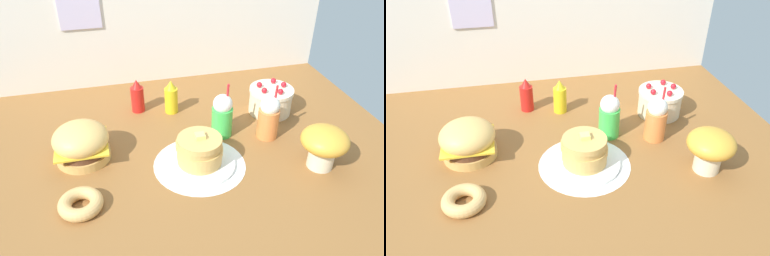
% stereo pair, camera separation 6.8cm
% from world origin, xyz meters
% --- Properties ---
extents(ground_plane, '(2.44, 1.84, 0.02)m').
position_xyz_m(ground_plane, '(0.00, 0.00, -0.01)').
color(ground_plane, brown).
extents(back_wall, '(2.44, 0.04, 1.02)m').
position_xyz_m(back_wall, '(0.00, 0.92, 0.51)').
color(back_wall, silver).
rests_on(back_wall, ground_plane).
extents(doily_mat, '(0.47, 0.47, 0.00)m').
position_xyz_m(doily_mat, '(0.06, -0.11, 0.00)').
color(doily_mat, white).
rests_on(doily_mat, ground_plane).
extents(burger, '(0.28, 0.28, 0.20)m').
position_xyz_m(burger, '(-0.51, 0.09, 0.10)').
color(burger, '#DBA859').
rests_on(burger, ground_plane).
extents(pancake_stack, '(0.36, 0.36, 0.19)m').
position_xyz_m(pancake_stack, '(0.06, -0.11, 0.08)').
color(pancake_stack, white).
rests_on(pancake_stack, doily_mat).
extents(layer_cake, '(0.27, 0.27, 0.19)m').
position_xyz_m(layer_cake, '(0.62, 0.29, 0.08)').
color(layer_cake, beige).
rests_on(layer_cake, ground_plane).
extents(ketchup_bottle, '(0.08, 0.08, 0.21)m').
position_xyz_m(ketchup_bottle, '(-0.17, 0.50, 0.10)').
color(ketchup_bottle, red).
rests_on(ketchup_bottle, ground_plane).
extents(mustard_bottle, '(0.08, 0.08, 0.21)m').
position_xyz_m(mustard_bottle, '(0.02, 0.44, 0.10)').
color(mustard_bottle, yellow).
rests_on(mustard_bottle, ground_plane).
extents(cream_soda_cup, '(0.12, 0.12, 0.32)m').
position_xyz_m(cream_soda_cup, '(0.25, 0.12, 0.13)').
color(cream_soda_cup, green).
rests_on(cream_soda_cup, ground_plane).
extents(orange_float_cup, '(0.12, 0.12, 0.32)m').
position_xyz_m(orange_float_cup, '(0.49, 0.04, 0.13)').
color(orange_float_cup, orange).
rests_on(orange_float_cup, ground_plane).
extents(donut_pink_glaze, '(0.20, 0.20, 0.06)m').
position_xyz_m(donut_pink_glaze, '(-0.53, -0.28, 0.03)').
color(donut_pink_glaze, tan).
rests_on(donut_pink_glaze, ground_plane).
extents(mushroom_stool, '(0.24, 0.24, 0.22)m').
position_xyz_m(mushroom_stool, '(0.65, -0.27, 0.14)').
color(mushroom_stool, beige).
rests_on(mushroom_stool, ground_plane).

